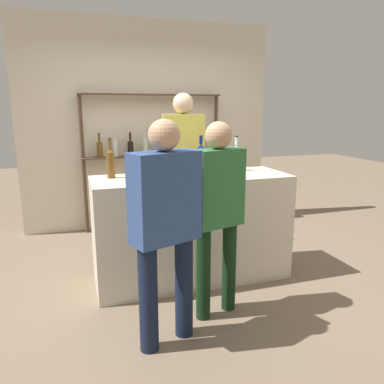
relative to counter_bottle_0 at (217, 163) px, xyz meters
name	(u,v)px	position (x,y,z in m)	size (l,w,h in m)	color
ground_plane	(192,277)	(-0.17, 0.22, -1.17)	(16.00, 16.00, 0.00)	#7A6651
bar_counter	(192,228)	(-0.17, 0.22, -0.66)	(1.86, 0.65, 1.03)	beige
back_wall	(149,126)	(-0.17, 2.15, 0.23)	(3.46, 0.12, 2.80)	beige
back_shelf	(153,142)	(-0.16, 1.97, 0.02)	(1.90, 0.18, 1.83)	#4C3828
counter_bottle_0	(217,163)	(0.00, 0.00, 0.00)	(0.08, 0.08, 0.36)	brown
counter_bottle_1	(111,162)	(-0.90, 0.36, 0.00)	(0.07, 0.07, 0.36)	brown
counter_bottle_2	(173,163)	(-0.33, 0.30, -0.02)	(0.08, 0.08, 0.32)	silver
counter_bottle_3	(236,157)	(0.36, 0.38, 0.00)	(0.08, 0.08, 0.35)	silver
counter_bottle_4	(201,157)	(-0.01, 0.42, 0.00)	(0.09, 0.09, 0.36)	#0F1956
wine_glass	(219,163)	(0.11, 0.25, -0.03)	(0.08, 0.08, 0.16)	silver
ice_bucket	(141,166)	(-0.62, 0.37, -0.05)	(0.19, 0.19, 0.19)	#B2B2B7
customer_center	(217,205)	(-0.18, -0.47, -0.25)	(0.44, 0.28, 1.56)	black
server_behind_counter	(183,158)	(0.03, 1.16, -0.10)	(0.51, 0.29, 1.82)	brown
customer_left	(166,220)	(-0.66, -0.72, -0.25)	(0.51, 0.35, 1.59)	#121C33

